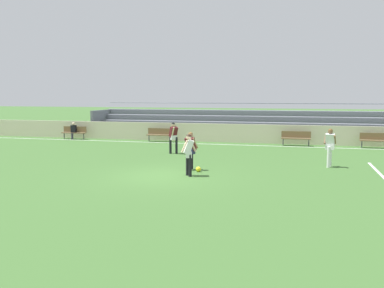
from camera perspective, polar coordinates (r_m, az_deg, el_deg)
ground_plane at (r=16.42m, az=-3.75°, el=-4.39°), size 160.00×160.00×0.00m
field_line_sideline at (r=26.63m, az=3.45°, el=-0.04°), size 44.00×0.12×0.01m
field_line_penalty_mark at (r=19.02m, az=24.18°, el=-3.43°), size 0.12×4.40×0.01m
sideline_wall at (r=27.86m, az=3.98°, el=1.53°), size 48.00×0.16×1.24m
bleacher_stand at (r=29.67m, az=11.99°, el=2.65°), size 27.53×3.49×2.56m
bench_near_bin at (r=28.18m, az=-4.42°, el=1.44°), size 1.80×0.40×0.90m
bench_far_right at (r=26.67m, az=14.15°, el=0.95°), size 1.80×0.40×0.90m
bench_far_left at (r=27.04m, az=24.02°, el=0.64°), size 1.80×0.40×0.90m
bench_near_wall_gap at (r=30.91m, az=-15.93°, el=1.68°), size 1.80×0.40×0.90m
spectator_seated at (r=30.80m, az=-16.05°, el=1.95°), size 0.36×0.42×1.21m
player_white_deep_cover at (r=16.19m, az=-0.45°, el=-0.99°), size 0.56×0.49×1.66m
player_dark_on_ball at (r=17.49m, az=-0.20°, el=-0.50°), size 0.63×0.50×1.62m
player_white_pressing_high at (r=19.16m, az=18.48°, el=-0.02°), size 0.54×0.57×1.71m
player_dark_wide_right at (r=22.35m, az=-2.58°, el=1.22°), size 0.54×0.64×1.69m
soccer_ball at (r=17.20m, az=0.88°, el=-3.49°), size 0.22×0.22×0.22m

